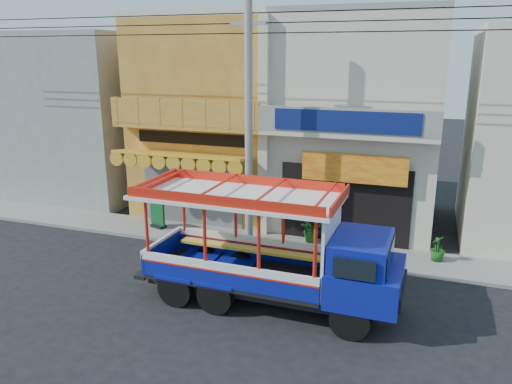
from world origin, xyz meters
TOP-DOWN VIEW (x-y plane):
  - ground at (0.00, 0.00)m, footprint 90.00×90.00m
  - sidewalk at (0.00, 4.00)m, footprint 30.00×2.00m
  - shophouse_left at (-4.00, 7.96)m, footprint 6.00×7.50m
  - shophouse_right at (2.00, 7.96)m, footprint 6.00×6.75m
  - party_pilaster at (-1.00, 4.85)m, footprint 0.35×0.30m
  - filler_building_left at (-11.00, 8.00)m, footprint 6.00×6.00m
  - utility_pole at (-0.85, 3.30)m, footprint 28.00×0.26m
  - songthaew_truck at (1.36, -0.21)m, footprint 7.17×2.52m
  - green_sign at (-5.09, 4.08)m, footprint 0.69×0.48m
  - potted_plant_a at (0.93, 4.59)m, footprint 1.02×1.07m
  - potted_plant_c at (5.23, 4.26)m, footprint 0.61×0.61m

SIDE VIEW (x-z plane):
  - ground at x=0.00m, z-range 0.00..0.00m
  - sidewalk at x=0.00m, z-range 0.00..0.12m
  - potted_plant_c at x=5.23m, z-range 0.12..0.99m
  - green_sign at x=-5.09m, z-range 0.03..1.11m
  - potted_plant_a at x=0.93m, z-range 0.12..1.05m
  - songthaew_truck at x=1.36m, z-range -0.06..3.27m
  - filler_building_left at x=-11.00m, z-range 0.00..7.60m
  - party_pilaster at x=-1.00m, z-range 0.00..8.00m
  - shophouse_right at x=2.00m, z-range -0.01..8.23m
  - shophouse_left at x=-4.00m, z-range -0.01..8.23m
  - utility_pole at x=-0.85m, z-range 0.53..9.53m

